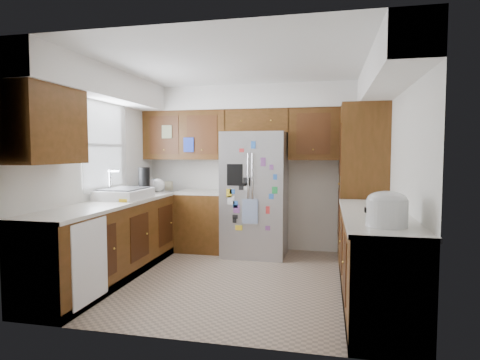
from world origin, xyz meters
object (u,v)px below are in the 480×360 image
rice_cooker (387,208)px  pantry (362,184)px  fridge (255,194)px  paper_towel (386,207)px

rice_cooker → pantry: bearing=90.0°
fridge → paper_towel: size_ratio=6.93×
fridge → paper_towel: fridge is taller
fridge → pantry: bearing=-2.1°
pantry → rice_cooker: bearing=-90.0°
pantry → rice_cooker: (-0.00, -2.35, -0.01)m
paper_towel → pantry: bearing=90.6°
pantry → paper_towel: 2.15m
pantry → fridge: (-1.50, 0.05, -0.17)m
pantry → paper_towel: bearing=-89.4°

